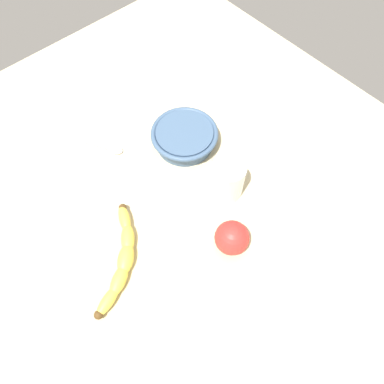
{
  "coord_description": "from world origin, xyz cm",
  "views": [
    {
      "loc": [
        35.04,
        -22.5,
        76.68
      ],
      "look_at": [
        4.86,
        4.32,
        5.0
      ],
      "focal_mm": 34.99,
      "sensor_mm": 36.0,
      "label": 1
    }
  ],
  "objects": [
    {
      "name": "banana",
      "position": [
        6.8,
        -16.31,
        4.61
      ],
      "size": [
        17.21,
        18.82,
        3.22
      ],
      "rotation": [
        0.0,
        0.0,
        2.31
      ],
      "color": "yellow",
      "rests_on": "wooden_tabletop"
    },
    {
      "name": "apple_fruit",
      "position": [
        18.79,
        2.71,
        6.57
      ],
      "size": [
        7.14,
        7.14,
        7.14
      ],
      "primitive_type": "sphere",
      "color": "red",
      "rests_on": "wooden_tabletop"
    },
    {
      "name": "smoothie_glass",
      "position": [
        8.83,
        11.15,
        7.7
      ],
      "size": [
        7.15,
        7.15,
        9.69
      ],
      "color": "silver",
      "rests_on": "wooden_tabletop"
    },
    {
      "name": "teaspoon",
      "position": [
        -17.31,
        -1.47,
        3.4
      ],
      "size": [
        10.4,
        6.91,
        0.8
      ],
      "rotation": [
        0.0,
        0.0,
        0.53
      ],
      "color": "silver",
      "rests_on": "wooden_tabletop"
    },
    {
      "name": "wooden_tabletop",
      "position": [
        0.0,
        0.0,
        1.5
      ],
      "size": [
        120.0,
        120.0,
        3.0
      ],
      "primitive_type": "cube",
      "color": "#C6B58B",
      "rests_on": "ground"
    },
    {
      "name": "ceramic_bowl",
      "position": [
        -7.31,
        12.77,
        5.73
      ],
      "size": [
        16.03,
        16.03,
        4.56
      ],
      "color": "#3D5675",
      "rests_on": "wooden_tabletop"
    },
    {
      "name": "folded_napkin",
      "position": [
        23.2,
        19.51,
        3.3
      ],
      "size": [
        17.11,
        17.58,
        0.6
      ],
      "primitive_type": "cube",
      "rotation": [
        0.0,
        0.0,
        -0.48
      ],
      "color": "white",
      "rests_on": "wooden_tabletop"
    }
  ]
}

